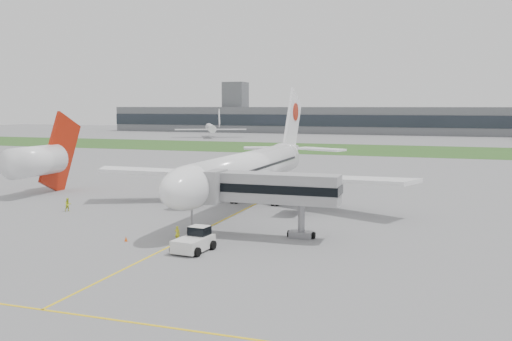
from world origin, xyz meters
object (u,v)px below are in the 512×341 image
(ground_crew_near, at_px, (177,233))
(neighbor_aircraft, at_px, (39,160))
(pushback_tug, at_px, (195,240))
(airliner, at_px, (251,168))
(jet_bridge, at_px, (264,188))

(ground_crew_near, relative_size, neighbor_aircraft, 0.09)
(pushback_tug, bearing_deg, airliner, 102.81)
(pushback_tug, height_order, jet_bridge, jet_bridge)
(jet_bridge, bearing_deg, neighbor_aircraft, 158.15)
(airliner, relative_size, ground_crew_near, 32.89)
(neighbor_aircraft, bearing_deg, jet_bridge, -21.59)
(jet_bridge, relative_size, neighbor_aircraft, 0.91)
(pushback_tug, xyz_separation_m, jet_bridge, (4.56, 8.27, 4.37))
(pushback_tug, height_order, ground_crew_near, pushback_tug)
(airliner, height_order, ground_crew_near, airliner)
(airliner, bearing_deg, ground_crew_near, -91.02)
(jet_bridge, bearing_deg, pushback_tug, -119.82)
(jet_bridge, xyz_separation_m, ground_crew_near, (-8.22, -4.96, -4.65))
(neighbor_aircraft, bearing_deg, ground_crew_near, -31.83)
(ground_crew_near, distance_m, neighbor_aircraft, 42.82)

